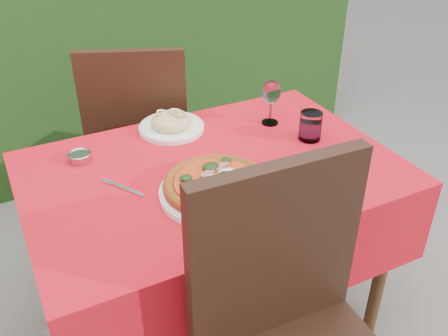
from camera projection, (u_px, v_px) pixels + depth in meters
name	position (u px, v px, depth m)	size (l,w,h in m)	color
ground	(214.00, 317.00, 2.11)	(60.00, 60.00, 0.00)	#66605C
hedge	(91.00, 11.00, 2.79)	(3.20, 0.55, 1.78)	black
dining_table	(213.00, 203.00, 1.79)	(1.26, 0.86, 0.75)	#4B2C18
chair_near	(295.00, 336.00, 1.28)	(0.50, 0.50, 1.06)	black
chair_far	(139.00, 131.00, 2.31)	(0.59, 0.59, 1.00)	black
pizza_plate	(217.00, 187.00, 1.55)	(0.38, 0.38, 0.07)	white
pasta_plate	(171.00, 124.00, 1.93)	(0.25, 0.25, 0.07)	white
water_glass	(310.00, 127.00, 1.85)	(0.08, 0.08, 0.11)	silver
wine_glass	(271.00, 94.00, 1.92)	(0.07, 0.07, 0.18)	silver
fork	(127.00, 189.00, 1.59)	(0.02, 0.19, 0.00)	silver
steel_ramekin	(80.00, 157.00, 1.74)	(0.07, 0.07, 0.03)	#B6B6BD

